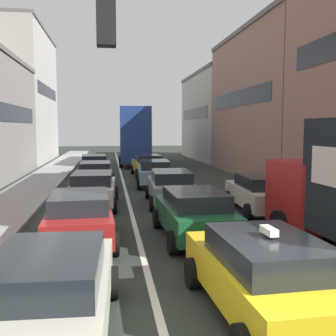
# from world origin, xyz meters

# --- Properties ---
(sidewalk_left) EXTENTS (2.60, 64.00, 0.14)m
(sidewalk_left) POSITION_xyz_m (-6.70, 20.00, 0.07)
(sidewalk_left) COLOR #979797
(sidewalk_left) RESTS_ON ground
(lane_stripe_left) EXTENTS (0.16, 60.00, 0.01)m
(lane_stripe_left) POSITION_xyz_m (-1.70, 20.00, 0.01)
(lane_stripe_left) COLOR silver
(lane_stripe_left) RESTS_ON ground
(lane_stripe_right) EXTENTS (0.16, 60.00, 0.01)m
(lane_stripe_right) POSITION_xyz_m (1.70, 20.00, 0.01)
(lane_stripe_right) COLOR silver
(lane_stripe_right) RESTS_ON ground
(building_row_right) EXTENTS (7.20, 43.90, 12.26)m
(building_row_right) POSITION_xyz_m (9.90, 20.51, 5.33)
(building_row_right) COLOR #B2ADA3
(building_row_right) RESTS_ON ground
(taxi_centre_lane_front) EXTENTS (2.20, 4.37, 1.66)m
(taxi_centre_lane_front) POSITION_xyz_m (0.14, 1.22, 0.80)
(taxi_centre_lane_front) COLOR yellow
(taxi_centre_lane_front) RESTS_ON ground
(sedan_left_lane_front) EXTENTS (2.18, 4.36, 1.49)m
(sedan_left_lane_front) POSITION_xyz_m (-3.48, 0.91, 0.80)
(sedan_left_lane_front) COLOR beige
(sedan_left_lane_front) RESTS_ON ground
(sedan_centre_lane_second) EXTENTS (2.15, 4.35, 1.49)m
(sedan_centre_lane_second) POSITION_xyz_m (-0.02, 6.40, 0.80)
(sedan_centre_lane_second) COLOR #19592D
(sedan_centre_lane_second) RESTS_ON ground
(wagon_left_lane_second) EXTENTS (2.21, 4.37, 1.49)m
(wagon_left_lane_second) POSITION_xyz_m (-3.40, 6.42, 0.80)
(wagon_left_lane_second) COLOR #A51E1E
(wagon_left_lane_second) RESTS_ON ground
(hatchback_centre_lane_third) EXTENTS (2.18, 4.36, 1.49)m
(hatchback_centre_lane_third) POSITION_xyz_m (0.12, 12.00, 0.80)
(hatchback_centre_lane_third) COLOR gray
(hatchback_centre_lane_third) RESTS_ON ground
(sedan_left_lane_third) EXTENTS (2.17, 4.36, 1.49)m
(sedan_left_lane_third) POSITION_xyz_m (-3.24, 11.82, 0.80)
(sedan_left_lane_third) COLOR silver
(sedan_left_lane_third) RESTS_ON ground
(coupe_centre_lane_fourth) EXTENTS (2.25, 4.39, 1.49)m
(coupe_centre_lane_fourth) POSITION_xyz_m (0.04, 17.68, 0.80)
(coupe_centre_lane_fourth) COLOR #759EB7
(coupe_centre_lane_fourth) RESTS_ON ground
(sedan_left_lane_fourth) EXTENTS (2.11, 4.32, 1.49)m
(sedan_left_lane_fourth) POSITION_xyz_m (-3.30, 17.09, 0.80)
(sedan_left_lane_fourth) COLOR black
(sedan_left_lane_fourth) RESTS_ON ground
(sedan_centre_lane_fifth) EXTENTS (2.23, 4.38, 1.49)m
(sedan_centre_lane_fifth) POSITION_xyz_m (0.12, 22.56, 0.80)
(sedan_centre_lane_fifth) COLOR #B29319
(sedan_centre_lane_fifth) RESTS_ON ground
(sedan_left_lane_fifth) EXTENTS (2.27, 4.40, 1.49)m
(sedan_left_lane_fifth) POSITION_xyz_m (-3.60, 22.83, 0.80)
(sedan_left_lane_fifth) COLOR #194C8C
(sedan_left_lane_fifth) RESTS_ON ground
(sedan_right_lane_behind_truck) EXTENTS (2.23, 4.38, 1.49)m
(sedan_right_lane_behind_truck) POSITION_xyz_m (3.38, 9.75, 0.80)
(sedan_right_lane_behind_truck) COLOR beige
(sedan_right_lane_behind_truck) RESTS_ON ground
(bus_mid_queue_primary) EXTENTS (3.18, 10.61, 5.06)m
(bus_mid_queue_primary) POSITION_xyz_m (-0.16, 31.82, 2.83)
(bus_mid_queue_primary) COLOR navy
(bus_mid_queue_primary) RESTS_ON ground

